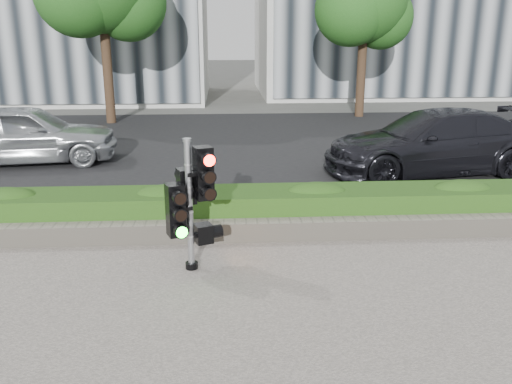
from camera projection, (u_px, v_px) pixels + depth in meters
ground at (239, 293)px, 7.45m from camera, size 120.00×120.00×0.00m
road at (229, 145)px, 17.01m from camera, size 60.00×13.00×0.02m
curb at (234, 214)px, 10.44m from camera, size 60.00×0.25×0.12m
stone_wall at (235, 231)px, 9.21m from camera, size 12.00×0.32×0.34m
hedge at (234, 209)px, 9.78m from camera, size 12.00×1.00×0.68m
tree_right at (364, 3)px, 21.35m from camera, size 4.10×3.58×6.53m
traffic_signal at (190, 198)px, 7.88m from camera, size 0.72×0.63×1.99m
car_silver at (25, 134)px, 14.40m from camera, size 4.92×2.50×1.60m
car_dark at (433, 142)px, 13.43m from camera, size 5.68×2.93×1.57m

